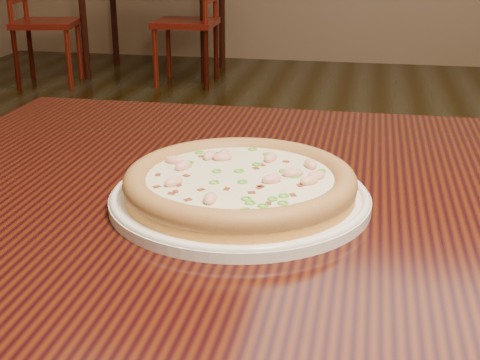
% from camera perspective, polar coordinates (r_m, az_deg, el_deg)
% --- Properties ---
extents(hero_table, '(1.20, 0.80, 0.75)m').
position_cam_1_polar(hero_table, '(0.86, 8.58, -7.43)').
color(hero_table, black).
rests_on(hero_table, ground).
extents(plate, '(0.30, 0.30, 0.02)m').
position_cam_1_polar(plate, '(0.78, 0.00, -1.46)').
color(plate, white).
rests_on(plate, hero_table).
extents(pizza, '(0.27, 0.27, 0.03)m').
position_cam_1_polar(pizza, '(0.78, 0.01, -0.19)').
color(pizza, gold).
rests_on(pizza, plate).
extents(chair_a, '(0.50, 0.50, 0.95)m').
position_cam_1_polar(chair_a, '(5.01, -16.88, 12.77)').
color(chair_a, '#560E0C').
rests_on(chair_a, ground).
extents(chair_b, '(0.43, 0.43, 0.95)m').
position_cam_1_polar(chair_b, '(4.83, -4.00, 13.32)').
color(chair_b, '#560E0C').
rests_on(chair_b, ground).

